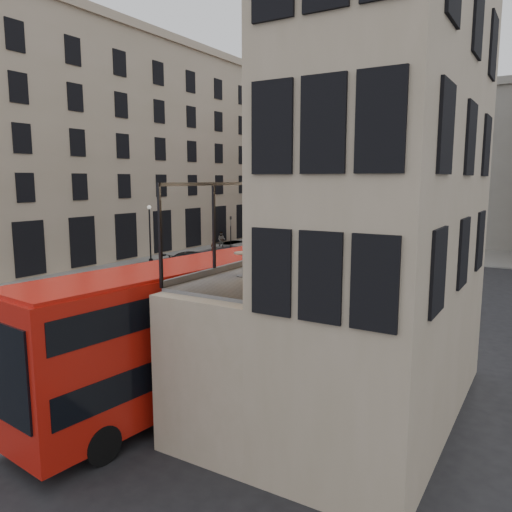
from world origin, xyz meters
The scene contains 31 objects.
ground centered at (0.00, 0.00, 0.00)m, with size 140.00×140.00×0.00m, color black.
host_building_main centered at (9.95, 0.00, 7.79)m, with size 7.26×11.40×15.10m.
host_frontage centered at (6.50, 0.00, 2.25)m, with size 3.00×11.00×4.50m, color #BFAA8F.
cafe_floor centered at (6.50, 0.00, 4.55)m, with size 3.00×10.00×0.10m, color slate.
building_left centered at (-26.96, 20.00, 11.38)m, with size 14.60×50.60×22.00m.
gateway centered at (-5.00, 47.99, 9.39)m, with size 35.00×10.60×18.00m.
pavement_far centered at (-6.00, 38.00, 0.06)m, with size 40.00×12.00×0.12m, color slate.
pavement_left centered at (-22.00, 12.00, 0.06)m, with size 8.00×48.00×0.12m, color slate.
traffic_light_near centered at (-1.00, 12.00, 2.42)m, with size 0.16×0.20×3.80m.
traffic_light_far centered at (-15.00, 28.00, 2.42)m, with size 0.16×0.20×3.80m.
street_lamp_a centered at (-17.00, 18.00, 2.39)m, with size 0.36×0.36×5.33m.
street_lamp_b centered at (-6.00, 34.00, 2.39)m, with size 0.36×0.36×5.33m.
bus_near centered at (3.50, -2.45, 2.67)m, with size 3.98×12.15×4.76m.
bus_far centered at (-10.19, 32.67, 2.41)m, with size 3.36×10.92×4.29m.
car_a centered at (-8.00, 17.66, 0.81)m, with size 1.91×4.76×1.62m, color #9C9EA4.
car_b centered at (-5.24, 23.58, 0.68)m, with size 1.44×4.13×1.36m, color maroon.
car_c centered at (-12.06, 18.07, 0.76)m, with size 2.14×5.27×1.53m, color black.
bicycle centered at (-5.86, 10.72, 0.45)m, with size 0.60×1.71×0.90m, color gray.
cyclist centered at (-5.81, 13.21, 0.87)m, with size 0.63×0.42×1.74m, color #BBF319.
pedestrian_a centered at (-17.94, 30.49, 0.91)m, with size 0.89×0.69×1.82m, color gray.
pedestrian_b centered at (-7.51, 30.10, 0.97)m, with size 1.26×0.72×1.95m, color gray.
pedestrian_c centered at (-4.95, 36.21, 0.85)m, with size 0.99×0.41×1.70m, color gray.
pedestrian_d centered at (3.52, 35.52, 0.91)m, with size 0.89×0.58×1.83m, color gray.
pedestrian_e centered at (-14.78, 24.55, 0.87)m, with size 0.63×0.41×1.73m, color gray.
cafe_table_near centered at (6.03, -2.38, 5.10)m, with size 0.60×0.60×0.75m.
cafe_table_mid centered at (5.73, 0.65, 5.07)m, with size 0.57×0.57×0.72m.
cafe_table_far centered at (5.86, 2.83, 5.15)m, with size 0.66×0.66×0.83m.
cafe_chair_a centered at (7.33, -3.80, 4.83)m, with size 0.40×0.40×0.76m.
cafe_chair_b centered at (7.17, -1.13, 4.86)m, with size 0.49×0.49×0.86m.
cafe_chair_c centered at (7.19, 0.61, 4.86)m, with size 0.47×0.47×0.86m.
cafe_chair_d centered at (7.67, 3.45, 4.89)m, with size 0.48×0.48×0.95m.
Camera 1 is at (14.26, -15.25, 7.58)m, focal length 35.00 mm.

